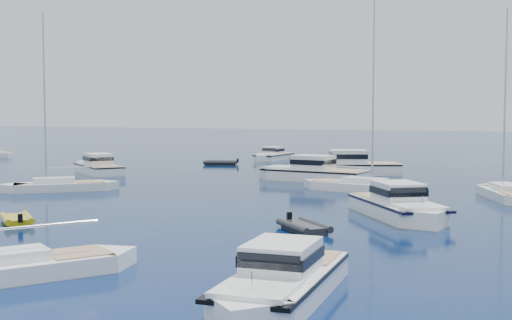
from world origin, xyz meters
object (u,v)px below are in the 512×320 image
Objects in this scene: motor_cruiser_near at (280,300)px; tender_yellow at (17,223)px; motor_cruiser_right at (399,218)px; sailboat_fore at (14,278)px.

motor_cruiser_near is 20.73m from tender_yellow.
motor_cruiser_right is 21.59m from tender_yellow.
motor_cruiser_right is at bearing -20.14° from tender_yellow.
tender_yellow is (-8.85, 9.73, 0.00)m from sailboat_fore.
motor_cruiser_near is 0.62× the size of sailboat_fore.
motor_cruiser_right is 0.67× the size of sailboat_fore.
motor_cruiser_near is at bearing -73.00° from tender_yellow.
motor_cruiser_near reaches higher than tender_yellow.
motor_cruiser_right is 3.05× the size of tender_yellow.
sailboat_fore is 13.15m from tender_yellow.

